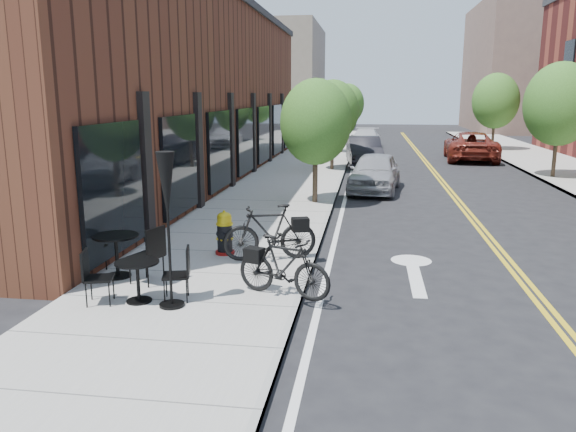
{
  "coord_description": "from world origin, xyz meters",
  "views": [
    {
      "loc": [
        1.05,
        -8.35,
        3.43
      ],
      "look_at": [
        -0.55,
        2.74,
        1.0
      ],
      "focal_mm": 35.0,
      "sensor_mm": 36.0,
      "label": 1
    }
  ],
  "objects_px": {
    "bistro_set_b": "(138,275)",
    "parked_car_far": "(471,146)",
    "fire_hydrant": "(225,233)",
    "bicycle_right": "(283,267)",
    "parked_car_c": "(366,138)",
    "bicycle_left": "(270,232)",
    "bistro_set_c": "(116,250)",
    "parked_car_a": "(375,172)",
    "parked_car_b": "(364,151)",
    "patio_umbrella": "(167,197)"
  },
  "relations": [
    {
      "from": "fire_hydrant",
      "to": "parked_car_a",
      "type": "bearing_deg",
      "value": 83.75
    },
    {
      "from": "bicycle_right",
      "to": "patio_umbrella",
      "type": "xyz_separation_m",
      "value": [
        -1.7,
        -0.7,
        1.26
      ]
    },
    {
      "from": "patio_umbrella",
      "to": "parked_car_c",
      "type": "relative_size",
      "value": 0.55
    },
    {
      "from": "fire_hydrant",
      "to": "patio_umbrella",
      "type": "xyz_separation_m",
      "value": [
        -0.08,
        -3.07,
        1.33
      ]
    },
    {
      "from": "bistro_set_b",
      "to": "patio_umbrella",
      "type": "xyz_separation_m",
      "value": [
        0.6,
        -0.12,
        1.33
      ]
    },
    {
      "from": "bistro_set_b",
      "to": "parked_car_far",
      "type": "height_order",
      "value": "parked_car_far"
    },
    {
      "from": "bistro_set_c",
      "to": "parked_car_far",
      "type": "relative_size",
      "value": 0.36
    },
    {
      "from": "bicycle_left",
      "to": "parked_car_b",
      "type": "relative_size",
      "value": 0.44
    },
    {
      "from": "fire_hydrant",
      "to": "parked_car_far",
      "type": "distance_m",
      "value": 21.5
    },
    {
      "from": "bicycle_right",
      "to": "bistro_set_b",
      "type": "distance_m",
      "value": 2.37
    },
    {
      "from": "parked_car_a",
      "to": "parked_car_far",
      "type": "distance_m",
      "value": 11.85
    },
    {
      "from": "bicycle_left",
      "to": "bistro_set_c",
      "type": "bearing_deg",
      "value": -78.02
    },
    {
      "from": "bistro_set_b",
      "to": "parked_car_c",
      "type": "height_order",
      "value": "parked_car_c"
    },
    {
      "from": "parked_car_a",
      "to": "fire_hydrant",
      "type": "bearing_deg",
      "value": -102.77
    },
    {
      "from": "fire_hydrant",
      "to": "parked_car_b",
      "type": "bearing_deg",
      "value": 93.75
    },
    {
      "from": "bistro_set_c",
      "to": "parked_car_b",
      "type": "distance_m",
      "value": 18.96
    },
    {
      "from": "bicycle_right",
      "to": "bicycle_left",
      "type": "bearing_deg",
      "value": 36.29
    },
    {
      "from": "fire_hydrant",
      "to": "bicycle_left",
      "type": "distance_m",
      "value": 1.07
    },
    {
      "from": "fire_hydrant",
      "to": "bicycle_right",
      "type": "bearing_deg",
      "value": -42.66
    },
    {
      "from": "bicycle_right",
      "to": "parked_car_far",
      "type": "xyz_separation_m",
      "value": [
        6.69,
        22.2,
        0.13
      ]
    },
    {
      "from": "parked_car_c",
      "to": "bicycle_left",
      "type": "bearing_deg",
      "value": -91.21
    },
    {
      "from": "parked_car_far",
      "to": "bistro_set_c",
      "type": "bearing_deg",
      "value": 69.47
    },
    {
      "from": "parked_car_a",
      "to": "parked_car_c",
      "type": "distance_m",
      "value": 16.68
    },
    {
      "from": "bistro_set_c",
      "to": "parked_car_far",
      "type": "bearing_deg",
      "value": 85.04
    },
    {
      "from": "parked_car_a",
      "to": "parked_car_b",
      "type": "height_order",
      "value": "parked_car_b"
    },
    {
      "from": "bicycle_right",
      "to": "patio_umbrella",
      "type": "height_order",
      "value": "patio_umbrella"
    },
    {
      "from": "bistro_set_b",
      "to": "patio_umbrella",
      "type": "bearing_deg",
      "value": -26.15
    },
    {
      "from": "bicycle_right",
      "to": "bistro_set_b",
      "type": "relative_size",
      "value": 1.02
    },
    {
      "from": "fire_hydrant",
      "to": "parked_car_c",
      "type": "xyz_separation_m",
      "value": [
        2.72,
        25.81,
        0.09
      ]
    },
    {
      "from": "patio_umbrella",
      "to": "parked_car_a",
      "type": "xyz_separation_m",
      "value": [
        3.27,
        12.21,
        -1.19
      ]
    },
    {
      "from": "fire_hydrant",
      "to": "bicycle_right",
      "type": "distance_m",
      "value": 2.87
    },
    {
      "from": "parked_car_far",
      "to": "parked_car_b",
      "type": "bearing_deg",
      "value": 33.54
    },
    {
      "from": "parked_car_c",
      "to": "fire_hydrant",
      "type": "bearing_deg",
      "value": -93.5
    },
    {
      "from": "bicycle_right",
      "to": "patio_umbrella",
      "type": "bearing_deg",
      "value": 132.5
    },
    {
      "from": "bistro_set_c",
      "to": "bistro_set_b",
      "type": "bearing_deg",
      "value": -32.7
    },
    {
      "from": "patio_umbrella",
      "to": "parked_car_b",
      "type": "height_order",
      "value": "patio_umbrella"
    },
    {
      "from": "bicycle_left",
      "to": "parked_car_b",
      "type": "height_order",
      "value": "parked_car_b"
    },
    {
      "from": "parked_car_b",
      "to": "parked_car_c",
      "type": "relative_size",
      "value": 0.97
    },
    {
      "from": "bistro_set_c",
      "to": "parked_car_b",
      "type": "height_order",
      "value": "parked_car_b"
    },
    {
      "from": "parked_car_b",
      "to": "parked_car_far",
      "type": "relative_size",
      "value": 0.79
    },
    {
      "from": "bicycle_left",
      "to": "parked_car_far",
      "type": "bearing_deg",
      "value": 142.31
    },
    {
      "from": "bistro_set_c",
      "to": "parked_car_b",
      "type": "relative_size",
      "value": 0.45
    },
    {
      "from": "parked_car_c",
      "to": "bistro_set_c",
      "type": "bearing_deg",
      "value": -96.34
    },
    {
      "from": "bistro_set_b",
      "to": "parked_car_c",
      "type": "relative_size",
      "value": 0.38
    },
    {
      "from": "bicycle_left",
      "to": "parked_car_a",
      "type": "distance_m",
      "value": 9.68
    },
    {
      "from": "bistro_set_b",
      "to": "parked_car_a",
      "type": "height_order",
      "value": "parked_car_a"
    },
    {
      "from": "bicycle_right",
      "to": "bistro_set_b",
      "type": "bearing_deg",
      "value": 124.32
    },
    {
      "from": "bicycle_left",
      "to": "bicycle_right",
      "type": "distance_m",
      "value": 2.16
    },
    {
      "from": "bistro_set_b",
      "to": "parked_car_far",
      "type": "relative_size",
      "value": 0.31
    },
    {
      "from": "bistro_set_b",
      "to": "patio_umbrella",
      "type": "distance_m",
      "value": 1.46
    }
  ]
}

